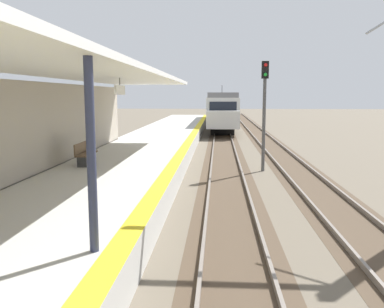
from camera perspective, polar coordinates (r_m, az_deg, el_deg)
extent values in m
cube|color=#B7B5AD|center=(18.25, -9.08, -1.95)|extent=(5.00, 80.00, 0.90)
cube|color=yellow|center=(17.81, -2.04, -0.62)|extent=(0.50, 80.00, 0.01)
cube|color=#4C4C4C|center=(15.22, -21.81, -4.46)|extent=(0.50, 24.00, 0.90)
cube|color=#9E9384|center=(14.93, -22.23, 3.25)|extent=(0.40, 24.00, 3.20)
cube|color=silver|center=(14.03, -13.62, 10.91)|extent=(4.40, 24.00, 0.16)
cylinder|color=#2D334C|center=(7.28, -13.71, -3.87)|extent=(0.16, 0.16, 4.27)
cube|color=white|center=(15.83, -10.00, 8.76)|extent=(0.08, 1.40, 0.36)
cylinder|color=#333333|center=(15.84, -10.02, 9.90)|extent=(0.03, 0.03, 0.27)
cube|color=#4C3D2D|center=(21.82, 4.65, -1.41)|extent=(2.34, 120.00, 0.01)
cube|color=slate|center=(21.81, 2.76, -1.19)|extent=(0.08, 120.00, 0.15)
cube|color=slate|center=(21.83, 6.54, -1.22)|extent=(0.08, 120.00, 0.15)
cube|color=#4C3D2D|center=(22.14, 13.48, -1.47)|extent=(2.34, 120.00, 0.01)
cube|color=slate|center=(22.02, 11.64, -1.25)|extent=(0.08, 120.00, 0.15)
cube|color=slate|center=(22.27, 15.32, -1.27)|extent=(0.08, 120.00, 0.15)
cube|color=silver|center=(44.31, 4.20, 6.14)|extent=(2.90, 18.00, 2.70)
cube|color=slate|center=(44.28, 4.22, 8.17)|extent=(2.67, 18.00, 0.44)
cube|color=black|center=(35.28, 4.33, 6.28)|extent=(2.32, 0.06, 1.21)
cube|color=silver|center=(34.54, 4.33, 4.78)|extent=(2.78, 1.60, 1.49)
cube|color=black|center=(44.34, 6.11, 6.64)|extent=(0.04, 15.84, 0.86)
cylinder|color=#333333|center=(47.89, 4.19, 8.97)|extent=(0.06, 0.06, 0.90)
cube|color=black|center=(38.57, 4.25, 3.29)|extent=(2.17, 2.20, 0.72)
cube|color=black|center=(50.24, 4.12, 4.42)|extent=(2.17, 2.20, 0.72)
cylinder|color=#4C4C4C|center=(19.83, 9.95, 3.93)|extent=(0.16, 0.16, 4.40)
cube|color=black|center=(19.82, 10.14, 11.45)|extent=(0.32, 0.24, 0.80)
sphere|color=red|center=(19.69, 10.20, 12.11)|extent=(0.16, 0.16, 0.16)
sphere|color=green|center=(19.67, 10.17, 10.83)|extent=(0.16, 0.16, 0.16)
cube|color=brown|center=(16.67, -14.44, 0.04)|extent=(0.44, 1.60, 0.06)
cube|color=brown|center=(16.71, -15.12, 0.86)|extent=(0.06, 1.60, 0.40)
cube|color=#333333|center=(16.14, -15.07, -1.04)|extent=(0.36, 0.08, 0.44)
cube|color=#333333|center=(17.27, -13.80, -0.40)|extent=(0.36, 0.08, 0.44)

